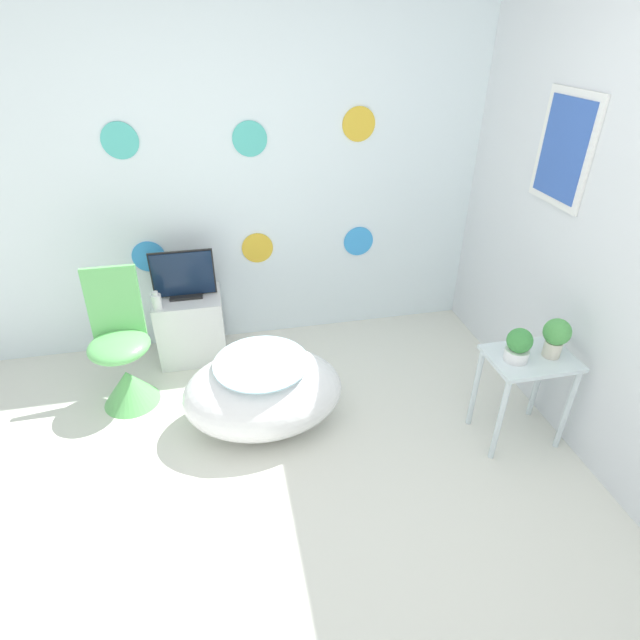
{
  "coord_description": "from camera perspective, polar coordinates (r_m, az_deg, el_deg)",
  "views": [
    {
      "loc": [
        -0.25,
        -1.29,
        2.17
      ],
      "look_at": [
        0.24,
        1.01,
        0.73
      ],
      "focal_mm": 28.0,
      "sensor_mm": 36.0,
      "label": 1
    }
  ],
  "objects": [
    {
      "name": "potted_plant_right",
      "position": [
        2.95,
        25.38,
        -1.6
      ],
      "size": [
        0.14,
        0.14,
        0.23
      ],
      "color": "beige",
      "rests_on": "side_table"
    },
    {
      "name": "side_table",
      "position": [
        3.03,
        22.56,
        -5.71
      ],
      "size": [
        0.47,
        0.34,
        0.58
      ],
      "color": "silver",
      "rests_on": "ground_plane"
    },
    {
      "name": "bathtub",
      "position": [
        3.03,
        -6.49,
        -8.19
      ],
      "size": [
        0.95,
        0.68,
        0.48
      ],
      "color": "white",
      "rests_on": "ground_plane"
    },
    {
      "name": "tv_cabinet",
      "position": [
        3.72,
        -14.49,
        -0.72
      ],
      "size": [
        0.46,
        0.37,
        0.49
      ],
      "color": "silver",
      "rests_on": "ground_plane"
    },
    {
      "name": "potted_plant_left",
      "position": [
        2.85,
        21.75,
        -2.67
      ],
      "size": [
        0.13,
        0.13,
        0.19
      ],
      "color": "white",
      "rests_on": "side_table"
    },
    {
      "name": "tv",
      "position": [
        3.53,
        -15.34,
        4.8
      ],
      "size": [
        0.42,
        0.12,
        0.34
      ],
      "color": "black",
      "rests_on": "tv_cabinet"
    },
    {
      "name": "wall_back_dotted",
      "position": [
        3.53,
        -7.84,
        16.95
      ],
      "size": [
        4.26,
        0.05,
        2.6
      ],
      "color": "white",
      "rests_on": "ground_plane"
    },
    {
      "name": "wall_right",
      "position": [
        3.13,
        26.62,
        12.22
      ],
      "size": [
        0.06,
        3.1,
        2.6
      ],
      "color": "silver",
      "rests_on": "ground_plane"
    },
    {
      "name": "chair",
      "position": [
        3.39,
        -21.43,
        -4.85
      ],
      "size": [
        0.37,
        0.38,
        0.9
      ],
      "color": "#66C166",
      "rests_on": "ground_plane"
    },
    {
      "name": "ground_plane",
      "position": [
        2.54,
        -0.6,
        -27.35
      ],
      "size": [
        12.0,
        12.0,
        0.0
      ],
      "primitive_type": "plane",
      "color": "silver"
    },
    {
      "name": "vase",
      "position": [
        3.47,
        -18.16,
        2.04
      ],
      "size": [
        0.07,
        0.07,
        0.13
      ],
      "color": "white",
      "rests_on": "tv_cabinet"
    }
  ]
}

